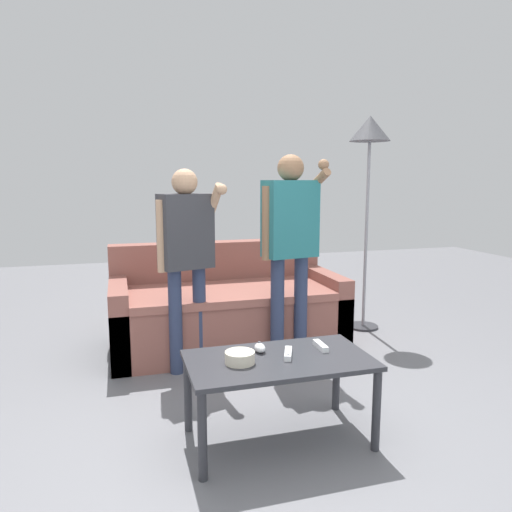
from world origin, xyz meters
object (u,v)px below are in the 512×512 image
object	(u,v)px
snack_bowl	(240,357)
game_remote_wand_far	(321,346)
couch	(226,310)
coffee_table	(279,369)
floor_lamp	(370,143)
game_remote_wand_near	(288,354)
player_right	(290,234)
player_left	(186,246)
game_remote_nunchuk	(260,348)

from	to	relation	value
snack_bowl	game_remote_wand_far	world-z (taller)	snack_bowl
couch	snack_bowl	bearing A→B (deg)	-100.01
coffee_table	floor_lamp	bearing A→B (deg)	49.48
game_remote_wand_near	game_remote_wand_far	xyz separation A→B (m)	(0.21, 0.06, 0.00)
snack_bowl	player_right	bearing A→B (deg)	58.15
snack_bowl	player_left	world-z (taller)	player_left
couch	game_remote_nunchuk	bearing A→B (deg)	-95.35
game_remote_wand_far	player_left	bearing A→B (deg)	120.14
player_left	game_remote_wand_far	xyz separation A→B (m)	(0.59, -1.01, -0.44)
game_remote_nunchuk	coffee_table	bearing A→B (deg)	-57.77
game_remote_nunchuk	floor_lamp	world-z (taller)	floor_lamp
couch	game_remote_wand_near	size ratio (longest dim) A/B	11.55
game_remote_nunchuk	game_remote_wand_far	size ratio (longest dim) A/B	0.60
coffee_table	game_remote_wand_far	distance (m)	0.29
couch	player_right	xyz separation A→B (m)	(0.37, -0.53, 0.68)
coffee_table	player_left	world-z (taller)	player_left
floor_lamp	player_left	xyz separation A→B (m)	(-1.73, -0.56, -0.79)
game_remote_nunchuk	floor_lamp	bearing A→B (deg)	46.11
floor_lamp	player_left	world-z (taller)	floor_lamp
couch	player_left	xyz separation A→B (m)	(-0.39, -0.48, 0.62)
snack_bowl	game_remote_wand_near	world-z (taller)	snack_bowl
game_remote_wand_near	couch	bearing A→B (deg)	89.56
coffee_table	game_remote_wand_near	world-z (taller)	game_remote_wand_near
floor_lamp	game_remote_wand_far	bearing A→B (deg)	-125.91
game_remote_wand_near	player_right	bearing A→B (deg)	69.51
couch	player_right	bearing A→B (deg)	-54.94
couch	game_remote_wand_near	bearing A→B (deg)	-90.44
snack_bowl	game_remote_nunchuk	size ratio (longest dim) A/B	1.73
snack_bowl	game_remote_wand_near	size ratio (longest dim) A/B	0.94
game_remote_wand_near	coffee_table	bearing A→B (deg)	-171.24
floor_lamp	game_remote_wand_near	xyz separation A→B (m)	(-1.35, -1.64, -1.23)
couch	snack_bowl	xyz separation A→B (m)	(-0.28, -1.58, 0.19)
coffee_table	player_left	xyz separation A→B (m)	(-0.32, 1.08, 0.52)
couch	game_remote_nunchuk	world-z (taller)	couch
couch	coffee_table	world-z (taller)	couch
couch	game_remote_nunchuk	size ratio (longest dim) A/B	21.22
couch	snack_bowl	size ratio (longest dim) A/B	12.26
game_remote_nunchuk	player_left	distance (m)	1.09
floor_lamp	player_left	bearing A→B (deg)	-161.90
game_remote_nunchuk	snack_bowl	bearing A→B (deg)	-139.30
floor_lamp	game_remote_wand_far	size ratio (longest dim) A/B	13.12
couch	game_remote_wand_near	world-z (taller)	couch
coffee_table	game_remote_wand_far	size ratio (longest dim) A/B	6.49
player_right	game_remote_nunchuk	bearing A→B (deg)	-118.79
coffee_table	game_remote_wand_near	size ratio (longest dim) A/B	5.93
game_remote_wand_far	floor_lamp	bearing A→B (deg)	54.09
coffee_table	player_left	bearing A→B (deg)	106.49
game_remote_wand_near	game_remote_wand_far	size ratio (longest dim) A/B	1.09
snack_bowl	floor_lamp	distance (m)	2.61
game_remote_wand_far	couch	bearing A→B (deg)	97.63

